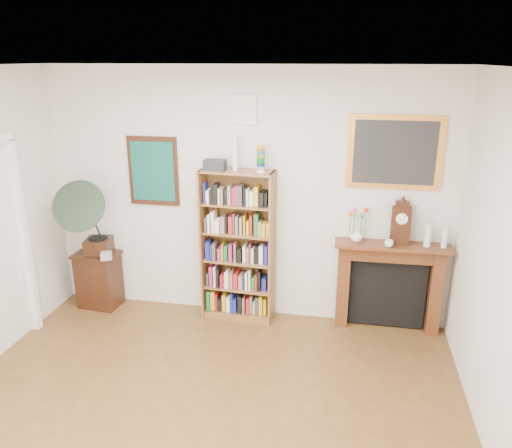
% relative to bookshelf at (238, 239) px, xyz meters
% --- Properties ---
extents(room, '(4.51, 5.01, 2.81)m').
position_rel_bookshelf_xyz_m(room, '(0.06, -2.34, 0.43)').
color(room, '#533419').
rests_on(room, ground).
extents(teal_poster, '(0.58, 0.04, 0.78)m').
position_rel_bookshelf_xyz_m(teal_poster, '(-0.99, 0.14, 0.69)').
color(teal_poster, black).
rests_on(teal_poster, back_wall).
extents(small_picture, '(0.26, 0.04, 0.30)m').
position_rel_bookshelf_xyz_m(small_picture, '(0.06, 0.14, 1.39)').
color(small_picture, white).
rests_on(small_picture, back_wall).
extents(gilt_painting, '(0.95, 0.04, 0.75)m').
position_rel_bookshelf_xyz_m(gilt_painting, '(1.61, 0.14, 0.99)').
color(gilt_painting, gold).
rests_on(gilt_painting, back_wall).
extents(bookshelf, '(0.81, 0.34, 1.99)m').
position_rel_bookshelf_xyz_m(bookshelf, '(0.00, 0.00, 0.00)').
color(bookshelf, brown).
rests_on(bookshelf, floor).
extents(side_cabinet, '(0.53, 0.40, 0.68)m').
position_rel_bookshelf_xyz_m(side_cabinet, '(-1.70, -0.04, -0.63)').
color(side_cabinet, black).
rests_on(side_cabinet, floor).
extents(fireplace, '(1.20, 0.32, 1.01)m').
position_rel_bookshelf_xyz_m(fireplace, '(1.66, 0.07, -0.38)').
color(fireplace, '#452010').
rests_on(fireplace, floor).
extents(gramophone, '(0.69, 0.80, 0.94)m').
position_rel_bookshelf_xyz_m(gramophone, '(-1.67, -0.17, 0.24)').
color(gramophone, black).
rests_on(gramophone, side_cabinet).
extents(cd_stack, '(0.16, 0.16, 0.08)m').
position_rel_bookshelf_xyz_m(cd_stack, '(-1.50, -0.18, -0.25)').
color(cd_stack, silver).
rests_on(cd_stack, side_cabinet).
extents(mantel_clock, '(0.21, 0.13, 0.46)m').
position_rel_bookshelf_xyz_m(mantel_clock, '(1.72, 0.05, 0.27)').
color(mantel_clock, black).
rests_on(mantel_clock, fireplace).
extents(flower_vase, '(0.14, 0.14, 0.14)m').
position_rel_bookshelf_xyz_m(flower_vase, '(1.29, 0.04, 0.11)').
color(flower_vase, white).
rests_on(flower_vase, fireplace).
extents(teacup, '(0.11, 0.11, 0.07)m').
position_rel_bookshelf_xyz_m(teacup, '(1.61, -0.07, 0.08)').
color(teacup, white).
rests_on(teacup, fireplace).
extents(bottle_left, '(0.07, 0.07, 0.24)m').
position_rel_bookshelf_xyz_m(bottle_left, '(2.00, 0.02, 0.16)').
color(bottle_left, silver).
rests_on(bottle_left, fireplace).
extents(bottle_right, '(0.06, 0.06, 0.20)m').
position_rel_bookshelf_xyz_m(bottle_right, '(2.17, 0.02, 0.14)').
color(bottle_right, silver).
rests_on(bottle_right, fireplace).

